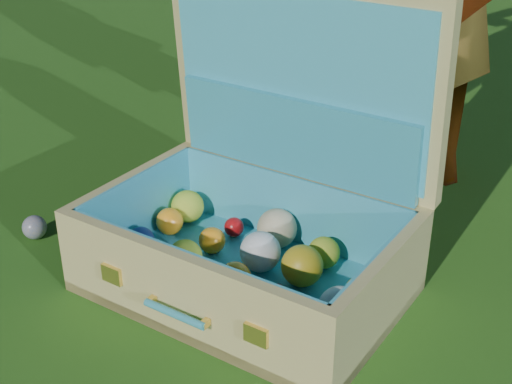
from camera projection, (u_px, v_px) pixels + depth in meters
name	position (u px, v px, depth m)	size (l,w,h in m)	color
ground	(189.00, 283.00, 1.61)	(60.00, 60.00, 0.00)	#215114
stray_ball	(35.00, 227.00, 1.77)	(0.06, 0.06, 0.06)	#3E60A3
suitcase	(264.00, 204.00, 1.56)	(0.78, 0.66, 0.64)	tan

